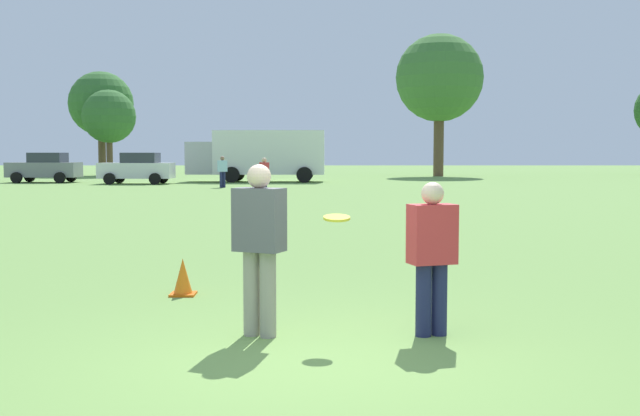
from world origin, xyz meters
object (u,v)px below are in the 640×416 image
Objects in this scene: player_thrower at (262,240)px; bystander_sideline_watcher at (225,170)px; player_defender at (434,250)px; traffic_cone at (185,278)px; parked_car_mid_left at (48,167)px; frisbee at (339,218)px; parked_car_center at (140,168)px; bystander_far_jogger at (267,173)px; box_truck at (262,154)px.

player_thrower is 32.34m from bystander_sideline_watcher.
player_defender reaches higher than traffic_cone.
parked_car_mid_left is (-15.02, 36.52, 0.69)m from traffic_cone.
parked_car_mid_left reaches higher than traffic_cone.
parked_car_mid_left is 13.46m from bystander_sideline_watcher.
parked_car_center is at bearing 106.45° from frisbee.
traffic_cone is (-1.94, 2.17, -0.96)m from frisbee.
frisbee is at bearing -179.39° from player_defender.
bystander_far_jogger is at bearing 94.10° from player_thrower.
parked_car_mid_left and parked_car_center have the same top height.
player_thrower is 6.38× the size of frisbee.
frisbee is at bearing -84.34° from box_truck.
parked_car_center is 7.22m from bystander_sideline_watcher.
player_thrower is 0.80m from frisbee.
box_truck is (-3.16, 39.74, 0.78)m from player_thrower.
bystander_sideline_watcher is (-1.33, -7.72, -0.83)m from box_truck.
traffic_cone is at bearing -83.64° from bystander_sideline_watcher.
parked_car_center is at bearing 128.95° from bystander_far_jogger.
frisbee is at bearing -80.66° from bystander_sideline_watcher.
box_truck is (6.88, 3.10, 0.83)m from parked_car_center.
box_truck reaches higher than bystander_far_jogger.
frisbee is 42.25m from parked_car_mid_left.
player_defender is at bearing 0.69° from player_thrower.
player_defender is (1.73, 0.02, -0.11)m from player_thrower.
bystander_far_jogger reaches higher than frisbee.
parked_car_center is (-11.77, 36.63, 0.06)m from player_defender.
traffic_cone is 37.65m from box_truck.
frisbee is 0.03× the size of box_truck.
box_truck is at bearing 94.55° from player_thrower.
player_defender is 40.03m from box_truck.
bystander_sideline_watcher is at bearing 99.34° from frisbee.
box_truck is 5.21× the size of bystander_sideline_watcher.
box_truck is at bearing 4.58° from parked_car_mid_left.
traffic_cone is 0.11× the size of parked_car_center.
player_thrower is 39.88m from box_truck.
bystander_sideline_watcher is at bearing 96.36° from traffic_cone.
bystander_far_jogger is (-1.91, 26.58, -0.07)m from player_thrower.
parked_car_center is 7.59m from box_truck.
parked_car_center is 0.50× the size of box_truck.
player_thrower is 38.00m from parked_car_center.
traffic_cone is at bearing 118.17° from player_thrower.
bystander_far_jogger is at bearing -64.63° from bystander_sideline_watcher.
player_defender is 42.63m from parked_car_mid_left.
player_defender is 38.47m from parked_car_center.
player_thrower is at bearing -179.21° from frisbee.
bystander_sideline_watcher reaches higher than bystander_far_jogger.
parked_car_center reaches higher than player_thrower.
parked_car_mid_left is 13.09m from box_truck.
player_defender is at bearing -72.18° from parked_car_center.
bystander_far_jogger is (1.26, -13.17, -0.85)m from box_truck.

